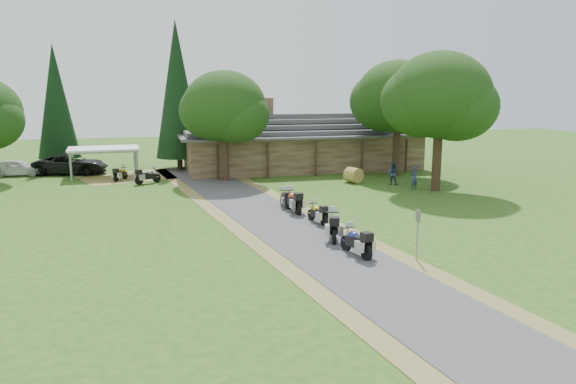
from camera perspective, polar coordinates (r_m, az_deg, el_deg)
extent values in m
plane|color=#274C15|center=(25.91, 2.89, -5.45)|extent=(120.00, 120.00, 0.00)
plane|color=#434245|center=(29.49, -0.34, -3.43)|extent=(51.95, 51.95, 0.00)
imported|color=silver|center=(50.82, -25.86, 2.47)|extent=(2.57, 5.38, 1.75)
imported|color=black|center=(49.93, -21.22, 3.10)|extent=(4.28, 6.92, 2.46)
imported|color=#2C3A54|center=(40.57, 12.68, 1.64)|extent=(0.68, 0.59, 1.99)
imported|color=#2C3A54|center=(42.25, 10.57, 2.08)|extent=(0.70, 0.64, 2.00)
cylinder|color=olive|center=(42.74, 6.68, 1.71)|extent=(1.49, 1.44, 1.15)
cone|color=black|center=(50.12, -11.17, 9.61)|extent=(4.00, 4.00, 12.86)
cone|color=black|center=(53.74, -22.47, 8.02)|extent=(3.58, 3.58, 10.89)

